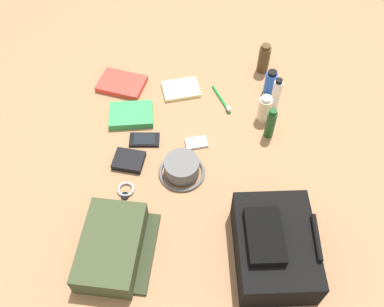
# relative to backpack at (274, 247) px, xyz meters

# --- Properties ---
(ground_plane) EXTENTS (2.64, 2.02, 0.02)m
(ground_plane) POSITION_rel_backpack_xyz_m (-0.37, -0.26, -0.08)
(ground_plane) COLOR #986D49
(ground_plane) RESTS_ON ground
(backpack) EXTENTS (0.34, 0.25, 0.16)m
(backpack) POSITION_rel_backpack_xyz_m (0.00, 0.00, 0.00)
(backpack) COLOR black
(backpack) RESTS_ON ground_plane
(toiletry_pouch) EXTENTS (0.31, 0.25, 0.09)m
(toiletry_pouch) POSITION_rel_backpack_xyz_m (-0.00, -0.51, -0.03)
(toiletry_pouch) COLOR #384228
(toiletry_pouch) RESTS_ON ground_plane
(bucket_hat) EXTENTS (0.17, 0.17, 0.07)m
(bucket_hat) POSITION_rel_backpack_xyz_m (-0.31, -0.30, -0.04)
(bucket_hat) COLOR #5E5E5E
(bucket_hat) RESTS_ON ground_plane
(cologne_bottle) EXTENTS (0.05, 0.05, 0.14)m
(cologne_bottle) POSITION_rel_backpack_xyz_m (-0.85, 0.04, -0.01)
(cologne_bottle) COLOR #473319
(cologne_bottle) RESTS_ON ground_plane
(deodorant_spray) EXTENTS (0.05, 0.05, 0.11)m
(deodorant_spray) POSITION_rel_backpack_xyz_m (-0.73, 0.06, -0.02)
(deodorant_spray) COLOR blue
(deodorant_spray) RESTS_ON ground_plane
(toothpaste_tube) EXTENTS (0.03, 0.03, 0.16)m
(toothpaste_tube) POSITION_rel_backpack_xyz_m (-0.64, 0.07, 0.00)
(toothpaste_tube) COLOR white
(toothpaste_tube) RESTS_ON ground_plane
(lotion_bottle) EXTENTS (0.05, 0.05, 0.12)m
(lotion_bottle) POSITION_rel_backpack_xyz_m (-0.58, 0.02, -0.01)
(lotion_bottle) COLOR beige
(lotion_bottle) RESTS_ON ground_plane
(shampoo_bottle) EXTENTS (0.04, 0.04, 0.14)m
(shampoo_bottle) POSITION_rel_backpack_xyz_m (-0.50, 0.03, -0.00)
(shampoo_bottle) COLOR #19471E
(shampoo_bottle) RESTS_ON ground_plane
(paperback_novel) EXTENTS (0.18, 0.22, 0.02)m
(paperback_novel) POSITION_rel_backpack_xyz_m (-0.75, -0.56, -0.06)
(paperback_novel) COLOR red
(paperback_novel) RESTS_ON ground_plane
(travel_guidebook) EXTENTS (0.14, 0.18, 0.03)m
(travel_guidebook) POSITION_rel_backpack_xyz_m (-0.58, -0.51, -0.06)
(travel_guidebook) COLOR #2D934C
(travel_guidebook) RESTS_ON ground_plane
(cell_phone) EXTENTS (0.06, 0.12, 0.01)m
(cell_phone) POSITION_rel_backpack_xyz_m (-0.46, -0.44, -0.07)
(cell_phone) COLOR black
(cell_phone) RESTS_ON ground_plane
(media_player) EXTENTS (0.07, 0.09, 0.01)m
(media_player) POSITION_rel_backpack_xyz_m (-0.45, -0.24, -0.07)
(media_player) COLOR #B7B7BC
(media_player) RESTS_ON ground_plane
(wristwatch) EXTENTS (0.07, 0.06, 0.01)m
(wristwatch) POSITION_rel_backpack_xyz_m (-0.23, -0.49, -0.07)
(wristwatch) COLOR #99999E
(wristwatch) RESTS_ON ground_plane
(toothbrush) EXTENTS (0.15, 0.08, 0.02)m
(toothbrush) POSITION_rel_backpack_xyz_m (-0.67, -0.14, -0.07)
(toothbrush) COLOR #198C33
(toothbrush) RESTS_ON ground_plane
(wallet) EXTENTS (0.11, 0.12, 0.02)m
(wallet) POSITION_rel_backpack_xyz_m (-0.36, -0.49, -0.06)
(wallet) COLOR black
(wallet) RESTS_ON ground_plane
(notepad) EXTENTS (0.14, 0.17, 0.02)m
(notepad) POSITION_rel_backpack_xyz_m (-0.73, -0.31, -0.06)
(notepad) COLOR beige
(notepad) RESTS_ON ground_plane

